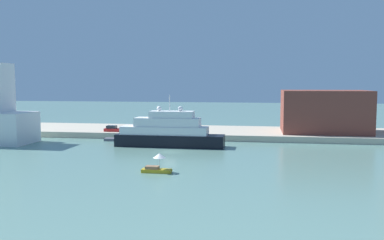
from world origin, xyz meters
TOP-DOWN VIEW (x-y plane):
  - ground at (0.00, 0.00)m, footprint 400.00×400.00m
  - quay_dock at (0.00, 26.58)m, footprint 110.00×21.16m
  - large_yacht at (-1.65, 6.76)m, footprint 22.64×4.73m
  - small_motorboat at (2.17, -18.09)m, footprint 4.45×1.90m
  - work_barge at (-15.76, 12.96)m, footprint 4.26×1.86m
  - harbor_building at (32.31, 26.19)m, footprint 19.86×15.03m
  - parked_car at (-18.40, 19.00)m, footprint 3.83×1.85m
  - person_figure at (-13.37, 19.34)m, footprint 0.36×0.36m
  - mooring_bollard at (-3.17, 17.32)m, footprint 0.44×0.44m

SIDE VIEW (x-z plane):
  - ground at x=0.00m, z-range 0.00..0.00m
  - work_barge at x=-15.76m, z-range 0.00..0.62m
  - quay_dock at x=0.00m, z-range 0.00..1.40m
  - small_motorboat at x=2.17m, z-range -0.30..2.58m
  - mooring_bollard at x=-3.17m, z-range 1.40..2.25m
  - parked_car at x=-18.40m, z-range 1.30..2.75m
  - person_figure at x=-13.37m, z-range 1.34..2.98m
  - large_yacht at x=-1.65m, z-range -2.43..8.30m
  - harbor_building at x=32.31m, z-range 1.40..11.43m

